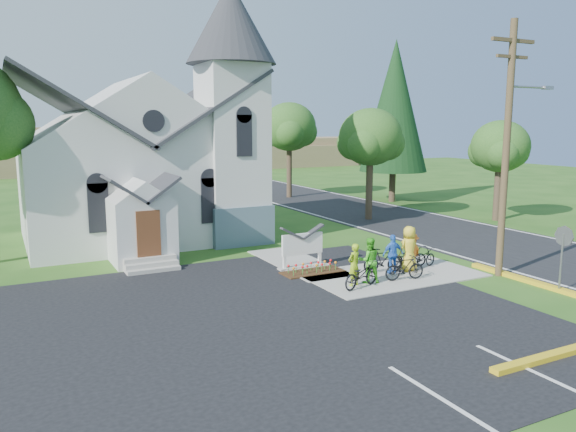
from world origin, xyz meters
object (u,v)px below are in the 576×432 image
cyclist_0 (354,265)px  cyclist_3 (412,251)px  utility_pole (508,141)px  cyclist_1 (369,260)px  cyclist_2 (393,254)px  cyclist_4 (409,249)px  church_sign (302,244)px  bike_1 (405,268)px  bike_4 (408,257)px  stop_sign (563,245)px  bike_2 (422,258)px  bike_3 (383,260)px  bike_0 (361,275)px

cyclist_0 → cyclist_3: (3.46, 0.85, -0.03)m
utility_pole → cyclist_0: utility_pole is taller
cyclist_1 → cyclist_2: 1.77m
cyclist_4 → church_sign: bearing=-35.1°
bike_1 → cyclist_2: bearing=-0.6°
utility_pole → cyclist_4: size_ratio=5.31×
church_sign → cyclist_1: cyclist_1 is taller
bike_4 → cyclist_2: bearing=124.2°
church_sign → stop_sign: bearing=-48.1°
utility_pole → bike_2: utility_pole is taller
cyclist_2 → bike_3: (-0.25, 0.30, -0.30)m
church_sign → bike_4: size_ratio=1.32×
cyclist_0 → bike_4: 3.83m
cyclist_1 → bike_1: bearing=-177.2°
church_sign → bike_1: church_sign is taller
bike_2 → stop_sign: bearing=-167.4°
cyclist_0 → cyclist_3: bearing=177.3°
utility_pole → cyclist_1: size_ratio=5.68×
church_sign → stop_sign: (6.63, -7.40, 0.75)m
bike_0 → cyclist_3: bearing=-88.5°
utility_pole → cyclist_0: (-6.17, 1.38, -4.55)m
stop_sign → cyclist_3: (-2.78, 4.93, -0.96)m
church_sign → cyclist_4: 4.44m
utility_pole → bike_0: 7.85m
utility_pole → cyclist_3: 5.77m
cyclist_0 → cyclist_2: cyclist_2 is taller
church_sign → utility_pole: utility_pole is taller
cyclist_1 → bike_3: (1.39, 0.95, -0.38)m
bike_2 → cyclist_3: cyclist_3 is taller
bike_1 → cyclist_3: cyclist_3 is taller
bike_0 → bike_1: size_ratio=1.14×
utility_pole → bike_1: size_ratio=6.08×
stop_sign → bike_0: stop_sign is taller
bike_3 → cyclist_1: bearing=140.0°
stop_sign → bike_3: size_ratio=1.48×
bike_0 → bike_3: bearing=-74.2°
cyclist_2 → bike_2: bearing=-169.9°
bike_0 → cyclist_4: size_ratio=1.00×
utility_pole → cyclist_2: utility_pole is taller
cyclist_2 → utility_pole: bearing=156.3°
utility_pole → bike_2: (-2.14, 2.23, -4.92)m
utility_pole → bike_3: (-4.05, 2.39, -4.85)m
stop_sign → cyclist_4: size_ratio=1.32×
cyclist_3 → bike_3: bearing=-22.7°
bike_0 → cyclist_4: 3.35m
cyclist_4 → bike_4: 0.81m
bike_0 → cyclist_1: size_ratio=1.07×
cyclist_2 → bike_3: 0.50m
cyclist_4 → cyclist_3: bearing=-155.9°
cyclist_1 → cyclist_3: (2.73, 0.78, -0.11)m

